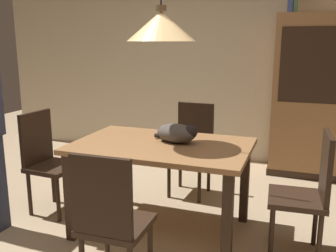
% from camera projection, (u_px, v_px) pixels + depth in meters
% --- Properties ---
extents(back_wall, '(6.40, 0.10, 2.90)m').
position_uv_depth(back_wall, '(219.00, 49.00, 4.91)').
color(back_wall, beige).
rests_on(back_wall, ground).
extents(dining_table, '(1.40, 0.90, 0.75)m').
position_uv_depth(dining_table, '(162.00, 156.00, 3.06)').
color(dining_table, olive).
rests_on(dining_table, ground).
extents(chair_far_back, '(0.42, 0.42, 0.93)m').
position_uv_depth(chair_far_back, '(192.00, 145.00, 3.89)').
color(chair_far_back, black).
rests_on(chair_far_back, ground).
extents(chair_near_front, '(0.41, 0.41, 0.93)m').
position_uv_depth(chair_near_front, '(110.00, 218.00, 2.28)').
color(chair_near_front, black).
rests_on(chair_near_front, ground).
extents(chair_left_side, '(0.42, 0.42, 0.93)m').
position_uv_depth(chair_left_side, '(46.00, 157.00, 3.47)').
color(chair_left_side, black).
rests_on(chair_left_side, ground).
extents(chair_right_side, '(0.43, 0.43, 0.93)m').
position_uv_depth(chair_right_side, '(309.00, 189.00, 2.72)').
color(chair_right_side, black).
rests_on(chair_right_side, ground).
extents(cat_sleeping, '(0.40, 0.29, 0.16)m').
position_uv_depth(cat_sleeping, '(178.00, 133.00, 3.06)').
color(cat_sleeping, '#4C4742').
rests_on(cat_sleeping, dining_table).
extents(pendant_lamp, '(0.52, 0.52, 1.30)m').
position_uv_depth(pendant_lamp, '(161.00, 26.00, 2.84)').
color(pendant_lamp, '#E5B775').
extents(hutch_bookcase, '(1.12, 0.45, 1.85)m').
position_uv_depth(hutch_bookcase, '(323.00, 101.00, 4.30)').
color(hutch_bookcase, olive).
rests_on(hutch_bookcase, ground).
extents(book_blue_wide, '(0.06, 0.24, 0.24)m').
position_uv_depth(book_blue_wide, '(291.00, 2.00, 4.21)').
color(book_blue_wide, '#384C93').
rests_on(book_blue_wide, hutch_bookcase).
extents(book_green_slim, '(0.03, 0.20, 0.26)m').
position_uv_depth(book_green_slim, '(296.00, 1.00, 4.18)').
color(book_green_slim, '#427A4C').
rests_on(book_green_slim, hutch_bookcase).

